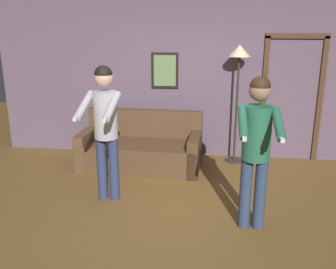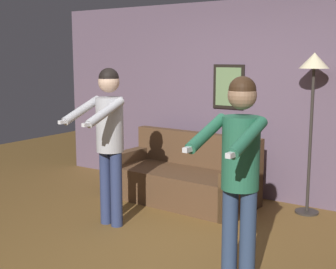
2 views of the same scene
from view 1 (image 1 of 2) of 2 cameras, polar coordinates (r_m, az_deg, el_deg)
name	(u,v)px [view 1 (image 1 of 2)]	position (r m, az deg, el deg)	size (l,w,h in m)	color
ground_plane	(167,212)	(4.70, -0.10, -11.74)	(12.00, 12.00, 0.00)	brown
back_wall_assembly	(184,81)	(6.37, 2.53, 8.20)	(6.40, 0.10, 2.60)	#655163
couch	(141,150)	(6.02, -4.13, -2.35)	(1.93, 0.93, 0.87)	brown
torchiere_lamp	(239,65)	(6.05, 10.74, 10.40)	(0.34, 0.34, 1.91)	#332D28
person_standing_left	(105,121)	(4.71, -9.57, 2.07)	(0.45, 0.72, 1.75)	navy
person_standing_right	(257,140)	(4.07, 13.35, -0.83)	(0.43, 0.71, 1.72)	navy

